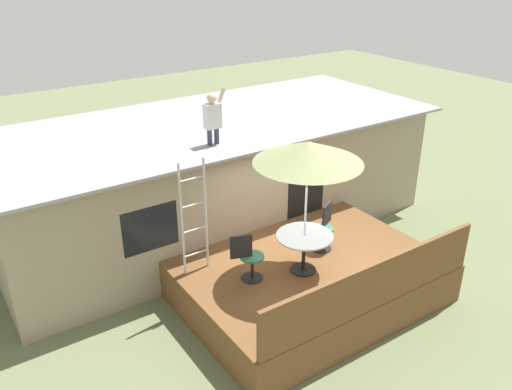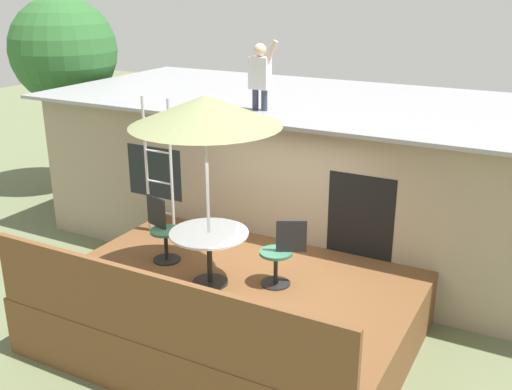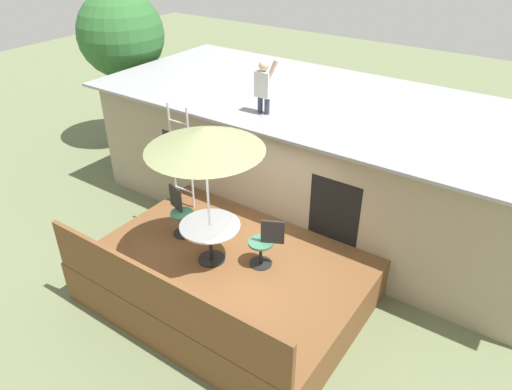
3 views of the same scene
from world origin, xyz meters
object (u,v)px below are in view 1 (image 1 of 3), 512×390
object	(u,v)px
patio_umbrella	(308,152)
patio_chair_left	(248,257)
step_ladder	(194,217)
person_figure	(213,115)
patio_table	(304,243)
patio_chair_right	(324,227)

from	to	relation	value
patio_umbrella	patio_chair_left	xyz separation A→B (m)	(-1.01, 0.33, -1.89)
step_ladder	person_figure	bearing A→B (deg)	47.06
patio_table	step_ladder	world-z (taller)	step_ladder
patio_umbrella	patio_chair_left	bearing A→B (deg)	161.93
patio_umbrella	person_figure	xyz separation A→B (m)	(-0.49, 2.37, 0.15)
patio_table	patio_umbrella	xyz separation A→B (m)	(0.00, 0.00, 1.76)
patio_umbrella	step_ladder	size ratio (longest dim) A/B	1.15
patio_umbrella	person_figure	bearing A→B (deg)	101.56
person_figure	patio_chair_right	world-z (taller)	person_figure
person_figure	patio_chair_right	bearing A→B (deg)	-55.52
patio_table	patio_chair_right	bearing A→B (deg)	26.77
patio_table	patio_umbrella	distance (m)	1.76
patio_table	patio_umbrella	bearing A→B (deg)	26.57
person_figure	patio_chair_right	size ratio (longest dim) A/B	1.21
patio_umbrella	patio_chair_left	world-z (taller)	patio_umbrella
step_ladder	patio_chair_right	xyz separation A→B (m)	(2.48, -0.71, -0.64)
step_ladder	patio_chair_right	bearing A→B (deg)	-15.86
patio_table	patio_chair_right	distance (m)	0.96
patio_table	patio_chair_left	distance (m)	1.07
patio_chair_right	patio_umbrella	bearing A→B (deg)	0.00
patio_umbrella	patio_table	bearing A→B (deg)	-153.43
patio_chair_left	patio_table	bearing A→B (deg)	-0.00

